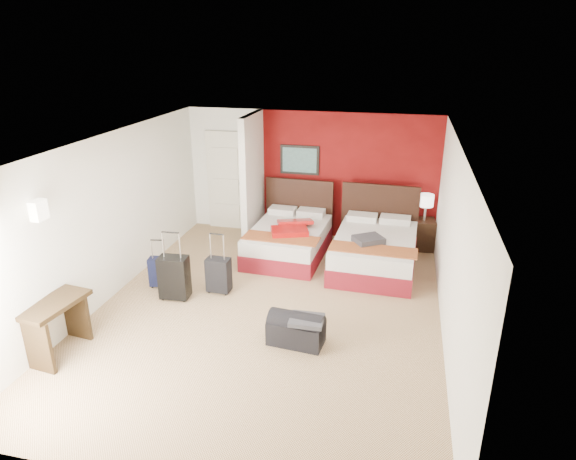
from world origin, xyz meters
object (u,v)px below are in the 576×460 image
(suitcase_navy, at_px, (160,273))
(bed_left, at_px, (288,242))
(suitcase_black, at_px, (174,279))
(bed_right, at_px, (374,253))
(desk, at_px, (58,328))
(duffel_bag, at_px, (296,331))
(table_lamp, at_px, (425,207))
(red_suitcase_open, at_px, (292,227))
(nightstand, at_px, (423,234))
(suitcase_charcoal, at_px, (219,276))

(suitcase_navy, bearing_deg, bed_left, 34.20)
(bed_left, distance_m, suitcase_black, 2.40)
(bed_right, xyz_separation_m, desk, (-3.73, -3.49, 0.08))
(suitcase_navy, bearing_deg, duffel_bag, -33.11)
(bed_right, relative_size, suitcase_black, 2.97)
(bed_left, relative_size, table_lamp, 3.73)
(red_suitcase_open, bearing_deg, nightstand, 3.59)
(red_suitcase_open, relative_size, table_lamp, 1.76)
(suitcase_black, xyz_separation_m, suitcase_navy, (-0.41, 0.32, -0.10))
(suitcase_black, distance_m, desk, 1.86)
(red_suitcase_open, distance_m, nightstand, 2.55)
(bed_right, bearing_deg, nightstand, 54.63)
(red_suitcase_open, xyz_separation_m, table_lamp, (2.33, 1.00, 0.22))
(suitcase_charcoal, xyz_separation_m, desk, (-1.39, -2.03, 0.10))
(nightstand, bearing_deg, suitcase_charcoal, -147.59)
(table_lamp, bearing_deg, red_suitcase_open, -156.70)
(suitcase_black, distance_m, duffel_bag, 2.23)
(suitcase_black, distance_m, suitcase_charcoal, 0.69)
(table_lamp, bearing_deg, duffel_bag, -114.58)
(nightstand, bearing_deg, suitcase_black, -148.76)
(table_lamp, relative_size, suitcase_charcoal, 0.91)
(suitcase_charcoal, bearing_deg, suitcase_black, -147.25)
(bed_left, xyz_separation_m, desk, (-2.14, -3.67, 0.09))
(bed_left, xyz_separation_m, red_suitcase_open, (0.10, -0.10, 0.33))
(nightstand, xyz_separation_m, duffel_bag, (-1.67, -3.66, -0.11))
(bed_left, relative_size, nightstand, 3.16)
(table_lamp, distance_m, suitcase_black, 4.77)
(table_lamp, height_order, suitcase_navy, table_lamp)
(red_suitcase_open, distance_m, suitcase_charcoal, 1.79)
(red_suitcase_open, bearing_deg, duffel_bag, -95.91)
(table_lamp, xyz_separation_m, suitcase_charcoal, (-3.18, -2.54, -0.56))
(suitcase_navy, xyz_separation_m, duffel_bag, (2.50, -1.09, -0.05))
(suitcase_navy, height_order, duffel_bag, suitcase_navy)
(nightstand, bearing_deg, table_lamp, 0.00)
(bed_left, distance_m, suitcase_charcoal, 1.80)
(suitcase_navy, bearing_deg, bed_right, 14.44)
(bed_left, height_order, table_lamp, table_lamp)
(nightstand, height_order, table_lamp, table_lamp)
(suitcase_black, xyz_separation_m, desk, (-0.80, -1.68, 0.04))
(bed_left, xyz_separation_m, suitcase_charcoal, (-0.75, -1.64, -0.00))
(suitcase_black, bearing_deg, suitcase_charcoal, 26.51)
(suitcase_black, height_order, desk, desk)
(bed_left, bearing_deg, duffel_bag, -71.97)
(bed_left, height_order, desk, desk)
(bed_right, height_order, suitcase_black, suitcase_black)
(bed_left, height_order, suitcase_charcoal, bed_left)
(bed_left, xyz_separation_m, suitcase_black, (-1.34, -1.99, 0.05))
(duffel_bag, bearing_deg, suitcase_black, 165.56)
(nightstand, distance_m, suitcase_navy, 4.90)
(suitcase_navy, distance_m, desk, 2.04)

